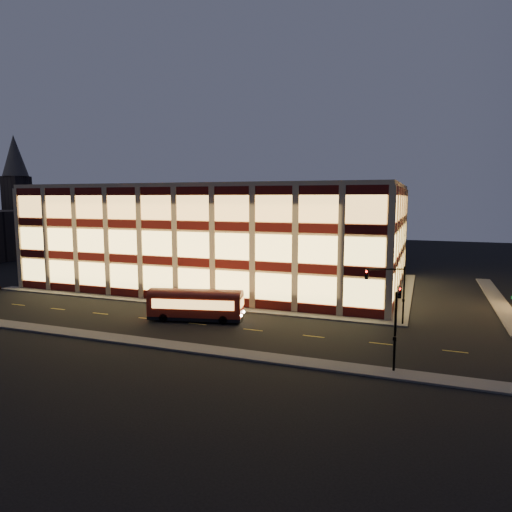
% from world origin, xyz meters
% --- Properties ---
extents(ground, '(200.00, 200.00, 0.00)m').
position_xyz_m(ground, '(0.00, 0.00, 0.00)').
color(ground, black).
rests_on(ground, ground).
extents(sidewalk_office_south, '(54.00, 2.00, 0.15)m').
position_xyz_m(sidewalk_office_south, '(-3.00, 1.00, 0.07)').
color(sidewalk_office_south, '#514F4C').
rests_on(sidewalk_office_south, ground).
extents(sidewalk_office_east, '(2.00, 30.00, 0.15)m').
position_xyz_m(sidewalk_office_east, '(23.00, 17.00, 0.07)').
color(sidewalk_office_east, '#514F4C').
rests_on(sidewalk_office_east, ground).
extents(sidewalk_tower_west, '(2.00, 30.00, 0.15)m').
position_xyz_m(sidewalk_tower_west, '(34.00, 17.00, 0.07)').
color(sidewalk_tower_west, '#514F4C').
rests_on(sidewalk_tower_west, ground).
extents(sidewalk_near, '(100.00, 2.00, 0.15)m').
position_xyz_m(sidewalk_near, '(0.00, -13.00, 0.07)').
color(sidewalk_near, '#514F4C').
rests_on(sidewalk_near, ground).
extents(office_building, '(50.45, 30.45, 14.50)m').
position_xyz_m(office_building, '(-2.91, 16.91, 7.25)').
color(office_building, tan).
rests_on(office_building, ground).
extents(church_tower, '(5.00, 5.00, 18.00)m').
position_xyz_m(church_tower, '(-70.00, 40.00, 9.00)').
color(church_tower, '#2D2621').
rests_on(church_tower, ground).
extents(church_spire, '(6.00, 6.00, 10.00)m').
position_xyz_m(church_spire, '(-70.00, 40.00, 23.00)').
color(church_spire, '#4C473F').
rests_on(church_spire, church_tower).
extents(traffic_signal_far, '(3.79, 1.87, 6.00)m').
position_xyz_m(traffic_signal_far, '(22.21, 0.24, 4.11)').
color(traffic_signal_far, black).
rests_on(traffic_signal_far, ground).
extents(traffic_signal_near, '(0.32, 4.45, 6.00)m').
position_xyz_m(traffic_signal_near, '(23.50, -11.03, 4.13)').
color(traffic_signal_near, black).
rests_on(traffic_signal_near, ground).
extents(trolley_bus, '(10.05, 4.52, 3.30)m').
position_xyz_m(trolley_bus, '(3.17, -4.75, 1.83)').
color(trolley_bus, maroon).
rests_on(trolley_bus, ground).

